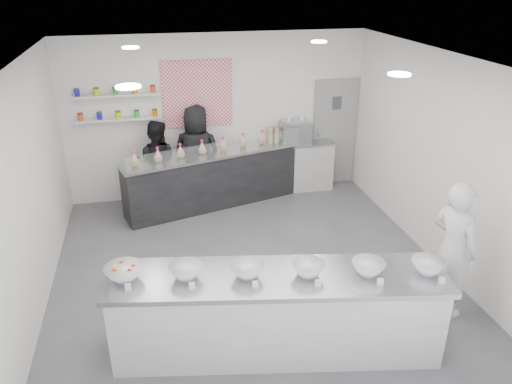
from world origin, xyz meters
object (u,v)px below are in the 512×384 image
espresso_machine (295,133)px  staff_left (157,164)px  espresso_ledge (300,166)px  prep_counter (277,313)px  back_bar (214,179)px  woman_prep (453,249)px  staff_right (197,155)px

espresso_machine → staff_left: (-2.59, -0.10, -0.37)m
espresso_ledge → prep_counter: bearing=-110.2°
prep_counter → back_bar: size_ratio=1.11×
prep_counter → espresso_ledge: 4.59m
back_bar → staff_left: bearing=149.7°
espresso_ledge → woman_prep: bearing=-80.2°
woman_prep → staff_right: size_ratio=0.97×
espresso_ledge → woman_prep: (0.70, -4.04, 0.40)m
woman_prep → staff_left: bearing=20.2°
back_bar → espresso_machine: (1.61, 0.35, 0.65)m
espresso_ledge → staff_left: bearing=-177.9°
espresso_ledge → staff_right: bearing=-177.1°
espresso_ledge → staff_left: size_ratio=0.80×
back_bar → woman_prep: size_ratio=1.87×
staff_left → espresso_ledge: bearing=-156.2°
staff_left → staff_right: staff_right is taller
woman_prep → staff_right: bearing=13.6°
woman_prep → staff_left: size_ratio=1.10×
prep_counter → staff_right: (-0.40, 4.21, 0.41)m
back_bar → woman_prep: woman_prep is taller
prep_counter → woman_prep: bearing=16.9°
prep_counter → woman_prep: woman_prep is taller
espresso_machine → woman_prep: woman_prep is taller
prep_counter → staff_left: bearing=115.3°
back_bar → staff_right: 0.54m
prep_counter → woman_prep: size_ratio=2.08×
back_bar → prep_counter: bearing=-103.8°
prep_counter → espresso_machine: 4.60m
staff_right → prep_counter: bearing=111.3°
espresso_machine → staff_right: 1.89m
espresso_ledge → staff_right: 2.04m
prep_counter → staff_right: 4.25m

